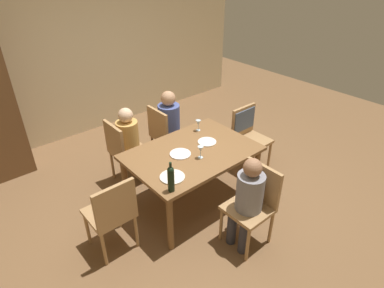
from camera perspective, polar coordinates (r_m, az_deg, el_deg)
ground_plane at (r=4.28m, az=0.00°, el=-9.77°), size 10.00×10.00×0.00m
rear_room_partition at (r=5.78m, az=-18.49°, el=14.95°), size 6.40×0.12×2.70m
dining_table at (r=3.89m, az=0.00°, el=-2.37°), size 1.51×1.04×0.75m
chair_far_right at (r=4.69m, az=-4.83°, el=2.04°), size 0.44×0.44×0.92m
chair_far_left at (r=4.39m, az=-11.98°, el=-0.79°), size 0.44×0.44×0.92m
chair_near at (r=3.52m, az=10.85°, el=-9.67°), size 0.44×0.44×0.92m
chair_right_end at (r=4.70m, az=9.58°, el=2.58°), size 0.44×0.46×0.92m
chair_left_end at (r=3.42m, az=-13.89°, el=-11.51°), size 0.44×0.44×0.92m
person_woman_host at (r=4.69m, az=-3.78°, el=3.82°), size 0.36×0.31×1.14m
person_man_bearded at (r=4.38m, az=-10.86°, el=0.84°), size 0.33×0.29×1.09m
person_man_guest at (r=3.39m, az=9.77°, el=-9.25°), size 0.33×0.28×1.08m
wine_bottle_tall_green at (r=3.16m, az=-3.73°, el=-6.01°), size 0.07×0.07×0.33m
wine_glass_near_left at (r=4.24m, az=1.11°, el=3.68°), size 0.07×0.07×0.15m
wine_glass_centre at (r=3.67m, az=1.51°, el=-1.01°), size 0.07×0.07×0.15m
dinner_plate_host at (r=3.78m, az=-2.07°, el=-1.75°), size 0.25×0.25×0.01m
dinner_plate_guest_left at (r=4.01m, az=2.66°, el=0.37°), size 0.23×0.23×0.01m
dinner_plate_guest_right at (r=3.41m, az=-3.49°, el=-5.80°), size 0.27×0.27×0.01m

